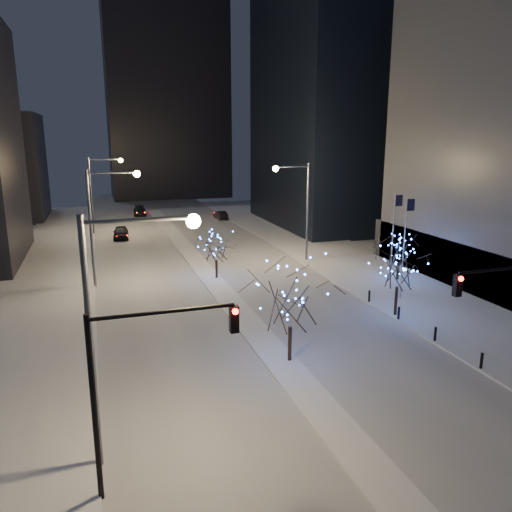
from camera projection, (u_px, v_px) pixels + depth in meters
name	position (u px, v px, depth m)	size (l,w,h in m)	color
ground	(351.00, 446.00, 20.88)	(160.00, 160.00, 0.00)	white
road	(193.00, 257.00, 53.26)	(20.00, 130.00, 0.02)	silver
median	(203.00, 268.00, 48.62)	(2.00, 80.00, 0.15)	silver
east_sidewalk	(394.00, 283.00, 43.84)	(10.00, 90.00, 0.15)	silver
west_sidewalk	(37.00, 319.00, 35.20)	(8.00, 90.00, 0.15)	silver
horizon_block	(166.00, 94.00, 102.87)	(24.00, 14.00, 42.00)	black
street_lamp_w_near	(118.00, 306.00, 18.54)	(4.40, 0.56, 10.00)	#595E66
street_lamp_w_mid	(103.00, 212.00, 41.68)	(4.40, 0.56, 10.00)	#595E66
street_lamp_w_far	(99.00, 185.00, 64.81)	(4.40, 0.56, 10.00)	#595E66
street_lamp_east	(299.00, 199.00, 50.13)	(3.90, 0.56, 10.00)	#595E66
traffic_signal_west	(139.00, 371.00, 17.25)	(5.26, 0.43, 7.00)	black
flagpoles	(399.00, 237.00, 39.70)	(1.35, 2.60, 8.00)	silver
bollards	(416.00, 323.00, 33.03)	(0.16, 12.16, 0.90)	black
car_near	(121.00, 232.00, 62.96)	(1.84, 4.58, 1.56)	black
car_mid	(221.00, 215.00, 77.72)	(1.35, 3.87, 1.28)	black
car_far	(140.00, 211.00, 81.49)	(1.97, 4.85, 1.41)	black
holiday_tree_median_near	(291.00, 296.00, 27.70)	(5.20, 5.20, 5.99)	black
holiday_tree_median_far	(216.00, 247.00, 44.55)	(3.35, 3.35, 4.33)	black
holiday_tree_plaza_near	(398.00, 265.00, 35.03)	(5.61, 5.61, 5.57)	black
holiday_tree_plaza_far	(399.00, 249.00, 44.08)	(3.85, 3.85, 4.17)	black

